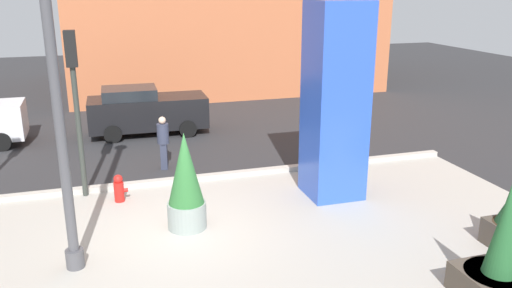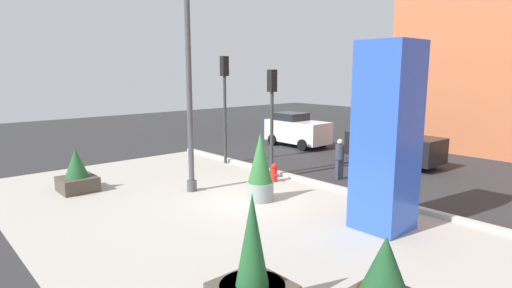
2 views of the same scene
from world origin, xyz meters
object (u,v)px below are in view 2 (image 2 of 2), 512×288
at_px(fire_hydrant, 274,173).
at_px(car_passing_lane, 392,145).
at_px(traffic_light_far_side, 272,105).
at_px(potted_plant_near_left, 384,284).
at_px(potted_plant_near_right, 252,275).
at_px(traffic_light_corner, 225,93).
at_px(lamp_post, 189,88).
at_px(potted_plant_by_pillar, 77,174).
at_px(pedestrian_crossing, 339,157).
at_px(car_intersection, 297,130).
at_px(potted_plant_curbside, 260,169).
at_px(art_pillar_blue, 386,138).

relative_size(fire_hydrant, car_passing_lane, 0.17).
relative_size(traffic_light_far_side, car_passing_lane, 1.00).
bearing_deg(fire_hydrant, potted_plant_near_left, -32.36).
bearing_deg(potted_plant_near_right, traffic_light_corner, 145.03).
relative_size(lamp_post, traffic_light_corner, 1.53).
height_order(potted_plant_by_pillar, fire_hydrant, potted_plant_by_pillar).
bearing_deg(pedestrian_crossing, fire_hydrant, -123.09).
height_order(potted_plant_by_pillar, car_intersection, car_intersection).
xyz_separation_m(potted_plant_by_pillar, traffic_light_far_side, (2.92, 7.00, 2.34)).
bearing_deg(potted_plant_near_right, pedestrian_crossing, 118.67).
bearing_deg(lamp_post, traffic_light_far_side, 87.68).
bearing_deg(pedestrian_crossing, traffic_light_corner, -163.08).
height_order(potted_plant_curbside, pedestrian_crossing, potted_plant_curbside).
relative_size(potted_plant_curbside, potted_plant_near_right, 1.02).
xyz_separation_m(potted_plant_by_pillar, car_intersection, (-1.12, 12.85, 0.33)).
distance_m(potted_plant_near_left, traffic_light_far_side, 10.82).
xyz_separation_m(potted_plant_near_right, potted_plant_by_pillar, (-10.08, 0.26, -0.11)).
relative_size(lamp_post, potted_plant_curbside, 3.31).
xyz_separation_m(potted_plant_by_pillar, traffic_light_corner, (-0.18, 6.91, 2.71)).
distance_m(potted_plant_curbside, traffic_light_far_side, 4.04).
height_order(potted_plant_by_pillar, car_passing_lane, car_passing_lane).
height_order(potted_plant_near_left, potted_plant_near_right, potted_plant_near_right).
distance_m(potted_plant_near_left, car_intersection, 17.37).
distance_m(potted_plant_curbside, potted_plant_by_pillar, 6.77).
height_order(fire_hydrant, pedestrian_crossing, pedestrian_crossing).
bearing_deg(car_intersection, potted_plant_near_right, -49.49).
bearing_deg(traffic_light_corner, art_pillar_blue, -10.34).
bearing_deg(fire_hydrant, car_passing_lane, 78.12).
bearing_deg(lamp_post, potted_plant_near_right, -24.90).
bearing_deg(car_passing_lane, pedestrian_crossing, -88.41).
relative_size(potted_plant_curbside, car_passing_lane, 0.53).
bearing_deg(art_pillar_blue, potted_plant_by_pillar, -150.99).
height_order(car_intersection, pedestrian_crossing, car_intersection).
bearing_deg(car_passing_lane, traffic_light_corner, -132.41).
bearing_deg(pedestrian_crossing, art_pillar_blue, -39.69).
xyz_separation_m(fire_hydrant, pedestrian_crossing, (1.46, 2.25, 0.55)).
bearing_deg(car_intersection, lamp_post, -68.20).
distance_m(potted_plant_by_pillar, traffic_light_far_side, 7.94).
xyz_separation_m(car_passing_lane, car_intersection, (-6.26, 0.12, 0.04)).
bearing_deg(car_passing_lane, lamp_post, -103.90).
relative_size(potted_plant_by_pillar, car_intersection, 0.41).
height_order(potted_plant_near_right, potted_plant_by_pillar, potted_plant_near_right).
bearing_deg(pedestrian_crossing, potted_plant_curbside, -90.26).
xyz_separation_m(lamp_post, fire_hydrant, (1.02, 3.18, -3.38)).
bearing_deg(traffic_light_far_side, pedestrian_crossing, 33.78).
bearing_deg(traffic_light_far_side, car_intersection, 124.67).
relative_size(potted_plant_near_left, car_intersection, 0.42).
xyz_separation_m(potted_plant_near_right, car_passing_lane, (-4.94, 12.99, 0.18)).
distance_m(traffic_light_corner, traffic_light_far_side, 3.12).
relative_size(art_pillar_blue, traffic_light_far_side, 1.16).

